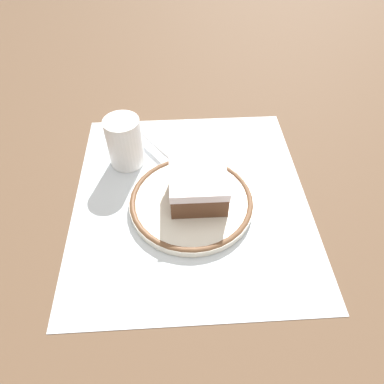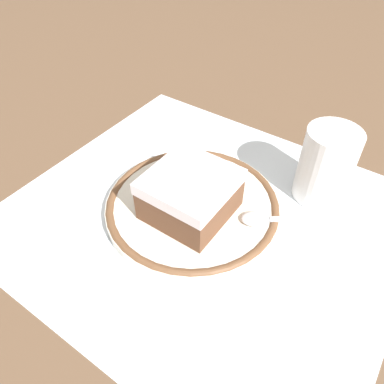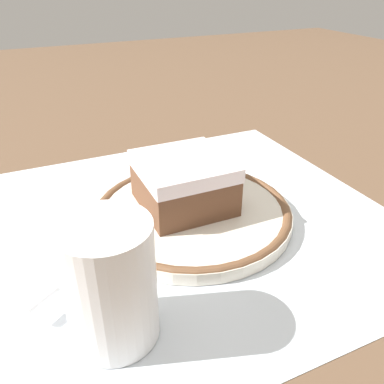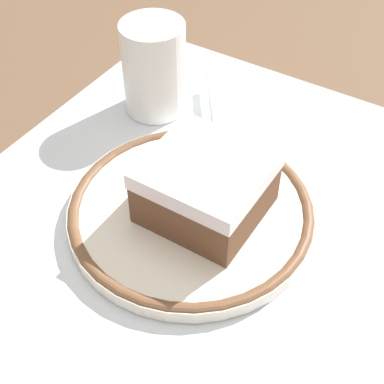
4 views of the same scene
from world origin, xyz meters
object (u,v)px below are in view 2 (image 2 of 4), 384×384
object	(u,v)px
plate	(192,206)
spoon	(280,219)
cup	(325,170)
cake_slice	(190,194)

from	to	relation	value
plate	spoon	distance (m)	0.11
spoon	cup	xyz separation A→B (m)	(-0.02, -0.08, 0.03)
plate	cake_slice	xyz separation A→B (m)	(-0.00, 0.01, 0.03)
plate	spoon	bearing A→B (deg)	-160.77
cake_slice	spoon	size ratio (longest dim) A/B	0.79
plate	cake_slice	bearing A→B (deg)	114.83
cake_slice	cup	world-z (taller)	cup
cake_slice	cup	distance (m)	0.17
plate	cup	size ratio (longest dim) A/B	2.21
cake_slice	cup	xyz separation A→B (m)	(-0.11, -0.13, 0.00)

